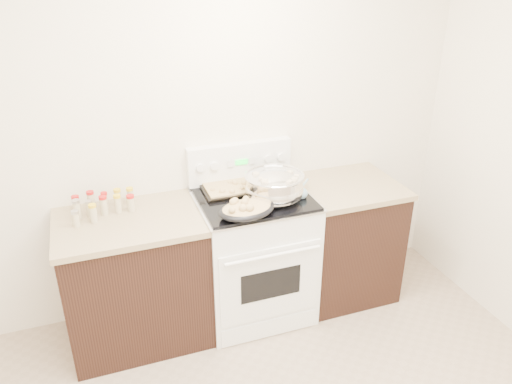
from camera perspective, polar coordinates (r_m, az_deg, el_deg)
name	(u,v)px	position (r m, az deg, el deg)	size (l,w,h in m)	color
room_shell	(294,185)	(1.74, 4.41, 0.85)	(4.10, 3.60, 2.75)	#F0E5CF
counter_left	(136,279)	(3.48, -13.52, -9.64)	(0.93, 0.67, 0.92)	black
counter_right	(343,238)	(3.88, 9.93, -5.24)	(0.73, 0.67, 0.92)	black
kitchen_range	(253,253)	(3.60, -0.30, -6.99)	(0.78, 0.73, 1.22)	white
mixing_bowl	(274,187)	(3.30, 2.12, 0.61)	(0.47, 0.47, 0.23)	silver
roasting_pan	(246,209)	(3.10, -1.12, -1.97)	(0.40, 0.31, 0.11)	black
baking_sheet	(234,188)	(3.46, -2.53, 0.47)	(0.43, 0.30, 0.06)	black
wooden_spoon	(233,203)	(3.26, -2.67, -1.31)	(0.14, 0.23, 0.04)	#A5844B
blue_ladle	(302,192)	(3.37, 5.28, -0.01)	(0.18, 0.24, 0.10)	#90C0D8
spice_jars	(101,205)	(3.33, -17.28, -1.39)	(0.40, 0.25, 0.13)	#BFB28C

